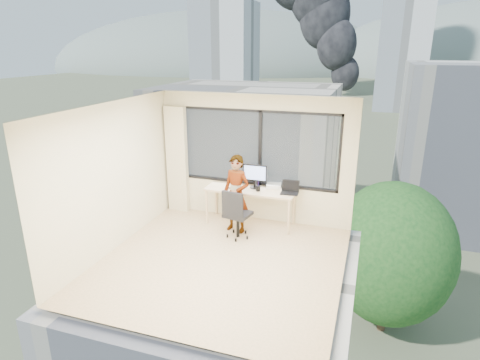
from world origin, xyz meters
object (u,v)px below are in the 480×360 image
at_px(chair, 238,213).
at_px(desk, 250,206).
at_px(person, 236,194).
at_px(game_console, 274,186).
at_px(handbag, 292,186).
at_px(monitor, 255,176).
at_px(laptop, 290,188).

bearing_deg(chair, desk, 97.56).
relative_size(person, game_console, 5.24).
bearing_deg(handbag, chair, -136.32).
bearing_deg(person, handbag, 45.31).
height_order(desk, monitor, monitor).
xyz_separation_m(desk, handbag, (0.80, 0.19, 0.47)).
relative_size(monitor, handbag, 2.03).
bearing_deg(monitor, person, -113.33).
distance_m(desk, person, 0.59).
bearing_deg(laptop, desk, 176.88).
height_order(person, monitor, person).
height_order(chair, handbag, chair).
bearing_deg(chair, handbag, 56.41).
relative_size(monitor, laptop, 1.38).
height_order(game_console, laptop, laptop).
relative_size(chair, game_console, 3.40).
bearing_deg(person, desk, 82.24).
height_order(monitor, laptop, monitor).
xyz_separation_m(game_console, laptop, (0.38, -0.27, 0.07)).
bearing_deg(person, game_console, 62.66).
relative_size(monitor, game_console, 1.70).
bearing_deg(laptop, chair, -144.24).
relative_size(desk, laptop, 4.98).
distance_m(chair, game_console, 1.08).
relative_size(laptop, handbag, 1.47).
relative_size(desk, handbag, 7.33).
bearing_deg(game_console, person, -141.91).
distance_m(game_console, laptop, 0.47).
height_order(person, game_console, person).
distance_m(game_console, handbag, 0.39).
bearing_deg(desk, handbag, 13.03).
bearing_deg(chair, laptop, 49.13).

